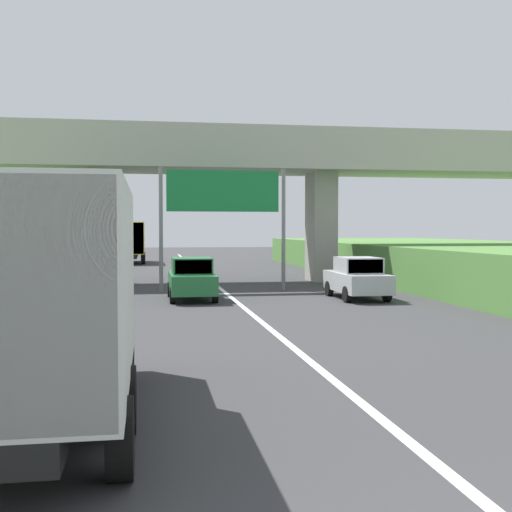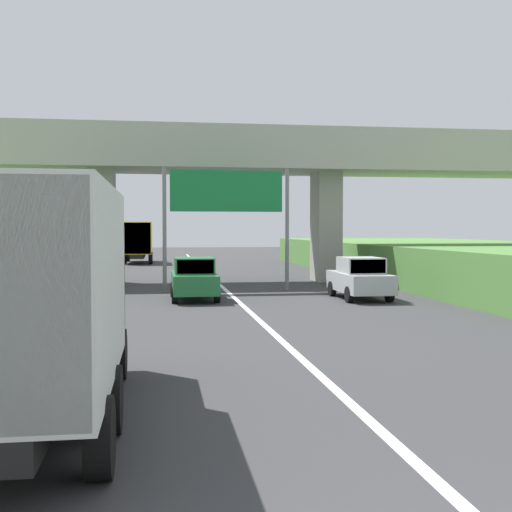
{
  "view_description": "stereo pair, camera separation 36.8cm",
  "coord_description": "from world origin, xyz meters",
  "px_view_note": "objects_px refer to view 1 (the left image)",
  "views": [
    {
      "loc": [
        -3.47,
        -3.29,
        2.87
      ],
      "look_at": [
        0.0,
        17.54,
        2.0
      ],
      "focal_mm": 45.92,
      "sensor_mm": 36.0,
      "label": 1
    },
    {
      "loc": [
        -3.1,
        -3.35,
        2.87
      ],
      "look_at": [
        0.0,
        17.54,
        2.0
      ],
      "focal_mm": 45.92,
      "sensor_mm": 36.0,
      "label": 2
    }
  ],
  "objects_px": {
    "truck_yellow": "(131,240)",
    "truck_black": "(51,294)",
    "construction_barrel_2": "(37,313)",
    "overhead_highway_sign": "(223,200)",
    "construction_barrel_3": "(59,296)",
    "speed_limit_sign": "(17,275)",
    "car_green": "(192,279)",
    "car_silver": "(357,278)"
  },
  "relations": [
    {
      "from": "speed_limit_sign",
      "to": "truck_black",
      "type": "height_order",
      "value": "truck_black"
    },
    {
      "from": "truck_yellow",
      "to": "construction_barrel_2",
      "type": "height_order",
      "value": "truck_yellow"
    },
    {
      "from": "truck_black",
      "to": "car_silver",
      "type": "relative_size",
      "value": 1.78
    },
    {
      "from": "overhead_highway_sign",
      "to": "construction_barrel_3",
      "type": "distance_m",
      "value": 9.64
    },
    {
      "from": "overhead_highway_sign",
      "to": "truck_black",
      "type": "xyz_separation_m",
      "value": [
        -4.86,
        -20.28,
        -2.29
      ]
    },
    {
      "from": "car_silver",
      "to": "construction_barrel_3",
      "type": "distance_m",
      "value": 11.76
    },
    {
      "from": "overhead_highway_sign",
      "to": "truck_black",
      "type": "relative_size",
      "value": 0.81
    },
    {
      "from": "car_green",
      "to": "car_silver",
      "type": "distance_m",
      "value": 6.78
    },
    {
      "from": "overhead_highway_sign",
      "to": "construction_barrel_3",
      "type": "xyz_separation_m",
      "value": [
        -6.6,
        -5.93,
        -3.77
      ]
    },
    {
      "from": "overhead_highway_sign",
      "to": "truck_yellow",
      "type": "distance_m",
      "value": 26.65
    },
    {
      "from": "overhead_highway_sign",
      "to": "construction_barrel_3",
      "type": "relative_size",
      "value": 6.53
    },
    {
      "from": "car_green",
      "to": "speed_limit_sign",
      "type": "bearing_deg",
      "value": -135.32
    },
    {
      "from": "truck_yellow",
      "to": "truck_black",
      "type": "height_order",
      "value": "same"
    },
    {
      "from": "overhead_highway_sign",
      "to": "truck_black",
      "type": "bearing_deg",
      "value": -103.46
    },
    {
      "from": "overhead_highway_sign",
      "to": "car_silver",
      "type": "xyz_separation_m",
      "value": [
        5.04,
        -4.33,
        -3.37
      ]
    },
    {
      "from": "truck_yellow",
      "to": "car_green",
      "type": "height_order",
      "value": "truck_yellow"
    },
    {
      "from": "truck_yellow",
      "to": "construction_barrel_3",
      "type": "relative_size",
      "value": 8.11
    },
    {
      "from": "truck_black",
      "to": "overhead_highway_sign",
      "type": "bearing_deg",
      "value": 76.54
    },
    {
      "from": "truck_yellow",
      "to": "construction_barrel_2",
      "type": "distance_m",
      "value": 36.87
    },
    {
      "from": "car_silver",
      "to": "construction_barrel_2",
      "type": "bearing_deg",
      "value": -151.36
    },
    {
      "from": "overhead_highway_sign",
      "to": "speed_limit_sign",
      "type": "distance_m",
      "value": 12.15
    },
    {
      "from": "overhead_highway_sign",
      "to": "car_green",
      "type": "distance_m",
      "value": 5.22
    },
    {
      "from": "construction_barrel_3",
      "to": "overhead_highway_sign",
      "type": "bearing_deg",
      "value": 41.96
    },
    {
      "from": "truck_black",
      "to": "construction_barrel_2",
      "type": "height_order",
      "value": "truck_black"
    },
    {
      "from": "car_green",
      "to": "car_silver",
      "type": "height_order",
      "value": "same"
    },
    {
      "from": "truck_black",
      "to": "car_silver",
      "type": "height_order",
      "value": "truck_black"
    },
    {
      "from": "overhead_highway_sign",
      "to": "construction_barrel_2",
      "type": "height_order",
      "value": "overhead_highway_sign"
    },
    {
      "from": "speed_limit_sign",
      "to": "truck_black",
      "type": "distance_m",
      "value": 11.34
    },
    {
      "from": "construction_barrel_2",
      "to": "construction_barrel_3",
      "type": "bearing_deg",
      "value": 89.91
    },
    {
      "from": "truck_yellow",
      "to": "car_silver",
      "type": "bearing_deg",
      "value": -71.98
    },
    {
      "from": "overhead_highway_sign",
      "to": "truck_yellow",
      "type": "bearing_deg",
      "value": 100.54
    },
    {
      "from": "speed_limit_sign",
      "to": "construction_barrel_3",
      "type": "xyz_separation_m",
      "value": [
        0.8,
        3.31,
        -1.02
      ]
    },
    {
      "from": "car_silver",
      "to": "truck_black",
      "type": "bearing_deg",
      "value": -121.82
    },
    {
      "from": "overhead_highway_sign",
      "to": "truck_black",
      "type": "height_order",
      "value": "overhead_highway_sign"
    },
    {
      "from": "speed_limit_sign",
      "to": "truck_yellow",
      "type": "relative_size",
      "value": 0.31
    },
    {
      "from": "car_silver",
      "to": "construction_barrel_2",
      "type": "xyz_separation_m",
      "value": [
        -11.65,
        -6.36,
        -0.4
      ]
    },
    {
      "from": "truck_yellow",
      "to": "truck_black",
      "type": "xyz_separation_m",
      "value": [
        0.0,
        -46.39,
        0.0
      ]
    },
    {
      "from": "construction_barrel_3",
      "to": "truck_yellow",
      "type": "bearing_deg",
      "value": 86.89
    },
    {
      "from": "truck_yellow",
      "to": "truck_black",
      "type": "bearing_deg",
      "value": -90.0
    },
    {
      "from": "speed_limit_sign",
      "to": "construction_barrel_2",
      "type": "xyz_separation_m",
      "value": [
        0.79,
        -1.45,
        -1.02
      ]
    },
    {
      "from": "car_silver",
      "to": "construction_barrel_3",
      "type": "height_order",
      "value": "car_silver"
    },
    {
      "from": "truck_yellow",
      "to": "construction_barrel_2",
      "type": "xyz_separation_m",
      "value": [
        -1.75,
        -36.8,
        -1.47
      ]
    }
  ]
}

